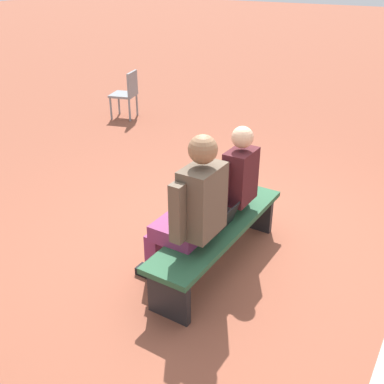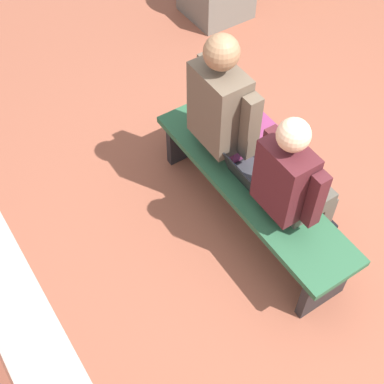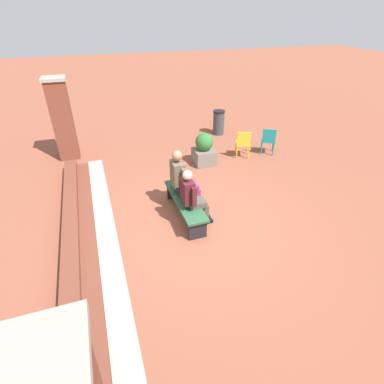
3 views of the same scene
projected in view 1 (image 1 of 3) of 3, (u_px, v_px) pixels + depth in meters
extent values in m
plane|color=brown|center=(227.00, 243.00, 4.56)|extent=(60.00, 60.00, 0.00)
cube|color=#285638|center=(219.00, 227.00, 4.02)|extent=(1.80, 0.44, 0.05)
cube|color=black|center=(255.00, 211.00, 4.73)|extent=(0.06, 0.37, 0.40)
cube|color=black|center=(169.00, 297.00, 3.52)|extent=(0.06, 0.37, 0.40)
cube|color=#4C473D|center=(220.00, 201.00, 4.29)|extent=(0.30, 0.35, 0.12)
cube|color=#4C473D|center=(208.00, 218.00, 4.57)|extent=(0.10, 0.11, 0.45)
cube|color=black|center=(203.00, 232.00, 4.68)|extent=(0.10, 0.21, 0.06)
cube|color=#4C473D|center=(200.00, 224.00, 4.44)|extent=(0.10, 0.11, 0.45)
cube|color=black|center=(195.00, 239.00, 4.56)|extent=(0.10, 0.21, 0.06)
cube|color=#47191E|center=(240.00, 176.00, 4.06)|extent=(0.34, 0.21, 0.50)
cube|color=maroon|center=(229.00, 177.00, 4.13)|extent=(0.04, 0.01, 0.30)
cube|color=#47191E|center=(244.00, 168.00, 4.26)|extent=(0.08, 0.09, 0.42)
cube|color=#47191E|center=(223.00, 185.00, 3.94)|extent=(0.08, 0.09, 0.42)
sphere|color=#DBAD89|center=(242.00, 137.00, 3.89)|extent=(0.20, 0.20, 0.20)
cube|color=#7F2D5B|center=(179.00, 231.00, 3.79)|extent=(0.35, 0.41, 0.14)
cube|color=#7F2D5B|center=(166.00, 247.00, 4.09)|extent=(0.11, 0.12, 0.45)
cube|color=black|center=(161.00, 262.00, 4.20)|extent=(0.11, 0.25, 0.07)
cube|color=#7F2D5B|center=(154.00, 257.00, 3.95)|extent=(0.11, 0.12, 0.45)
cube|color=black|center=(149.00, 272.00, 4.06)|extent=(0.11, 0.25, 0.07)
cube|color=brown|center=(202.00, 201.00, 3.52)|extent=(0.39, 0.25, 0.58)
cube|color=brown|center=(210.00, 189.00, 3.75)|extent=(0.09, 0.10, 0.49)
cube|color=brown|center=(177.00, 214.00, 3.38)|extent=(0.09, 0.10, 0.49)
sphere|color=#8C6647|center=(203.00, 149.00, 3.32)|extent=(0.23, 0.23, 0.23)
cube|color=black|center=(214.00, 224.00, 4.00)|extent=(0.32, 0.22, 0.02)
cube|color=#2D2D33|center=(213.00, 222.00, 4.00)|extent=(0.29, 0.15, 0.00)
cube|color=black|center=(228.00, 218.00, 3.89)|extent=(0.32, 0.07, 0.19)
cube|color=#33519E|center=(227.00, 217.00, 3.89)|extent=(0.28, 0.06, 0.17)
cube|color=gray|center=(123.00, 95.00, 8.08)|extent=(0.52, 0.52, 0.04)
cube|color=gray|center=(132.00, 83.00, 7.94)|extent=(0.39, 0.16, 0.40)
cylinder|color=gray|center=(119.00, 103.00, 8.38)|extent=(0.04, 0.04, 0.40)
cylinder|color=gray|center=(111.00, 109.00, 8.07)|extent=(0.04, 0.04, 0.40)
cylinder|color=gray|center=(137.00, 105.00, 8.30)|extent=(0.04, 0.04, 0.40)
cylinder|color=gray|center=(130.00, 110.00, 7.99)|extent=(0.04, 0.04, 0.40)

